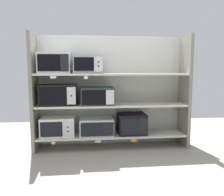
{
  "coord_description": "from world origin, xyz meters",
  "views": [
    {
      "loc": [
        -0.38,
        -3.64,
        1.27
      ],
      "look_at": [
        0.0,
        0.0,
        0.82
      ],
      "focal_mm": 36.46,
      "sensor_mm": 36.0,
      "label": 1
    }
  ],
  "objects_px": {
    "microwave_1": "(97,126)",
    "microwave_3": "(59,95)",
    "microwave_0": "(58,126)",
    "microwave_2": "(132,124)",
    "microwave_4": "(97,96)",
    "microwave_5": "(55,63)",
    "microwave_6": "(88,64)"
  },
  "relations": [
    {
      "from": "microwave_0",
      "to": "microwave_4",
      "type": "height_order",
      "value": "microwave_4"
    },
    {
      "from": "microwave_0",
      "to": "microwave_2",
      "type": "distance_m",
      "value": 1.2
    },
    {
      "from": "microwave_0",
      "to": "microwave_3",
      "type": "relative_size",
      "value": 0.92
    },
    {
      "from": "microwave_3",
      "to": "microwave_5",
      "type": "relative_size",
      "value": 1.19
    },
    {
      "from": "microwave_4",
      "to": "microwave_5",
      "type": "relative_size",
      "value": 1.08
    },
    {
      "from": "microwave_0",
      "to": "microwave_3",
      "type": "height_order",
      "value": "microwave_3"
    },
    {
      "from": "microwave_1",
      "to": "microwave_2",
      "type": "distance_m",
      "value": 0.58
    },
    {
      "from": "microwave_1",
      "to": "microwave_3",
      "type": "xyz_separation_m",
      "value": [
        -0.59,
        -0.0,
        0.53
      ]
    },
    {
      "from": "microwave_1",
      "to": "microwave_4",
      "type": "distance_m",
      "value": 0.5
    },
    {
      "from": "microwave_0",
      "to": "microwave_6",
      "type": "height_order",
      "value": "microwave_6"
    },
    {
      "from": "microwave_2",
      "to": "microwave_5",
      "type": "bearing_deg",
      "value": 180.0
    },
    {
      "from": "microwave_2",
      "to": "microwave_6",
      "type": "relative_size",
      "value": 0.99
    },
    {
      "from": "microwave_1",
      "to": "microwave_4",
      "type": "bearing_deg",
      "value": -0.33
    },
    {
      "from": "microwave_2",
      "to": "microwave_6",
      "type": "distance_m",
      "value": 1.2
    },
    {
      "from": "microwave_0",
      "to": "microwave_2",
      "type": "bearing_deg",
      "value": -0.0
    },
    {
      "from": "microwave_3",
      "to": "microwave_2",
      "type": "bearing_deg",
      "value": 0.01
    },
    {
      "from": "microwave_0",
      "to": "microwave_2",
      "type": "height_order",
      "value": "microwave_2"
    },
    {
      "from": "microwave_1",
      "to": "microwave_4",
      "type": "height_order",
      "value": "microwave_4"
    },
    {
      "from": "microwave_1",
      "to": "microwave_6",
      "type": "relative_size",
      "value": 1.18
    },
    {
      "from": "microwave_1",
      "to": "microwave_5",
      "type": "distance_m",
      "value": 1.2
    },
    {
      "from": "microwave_1",
      "to": "microwave_3",
      "type": "distance_m",
      "value": 0.79
    },
    {
      "from": "microwave_6",
      "to": "microwave_0",
      "type": "bearing_deg",
      "value": -179.98
    },
    {
      "from": "microwave_3",
      "to": "microwave_4",
      "type": "xyz_separation_m",
      "value": [
        0.61,
        -0.0,
        -0.03
      ]
    },
    {
      "from": "microwave_3",
      "to": "microwave_1",
      "type": "bearing_deg",
      "value": 0.01
    },
    {
      "from": "microwave_0",
      "to": "microwave_2",
      "type": "xyz_separation_m",
      "value": [
        1.2,
        -0.0,
        0.02
      ]
    },
    {
      "from": "microwave_4",
      "to": "microwave_5",
      "type": "height_order",
      "value": "microwave_5"
    },
    {
      "from": "microwave_6",
      "to": "microwave_1",
      "type": "bearing_deg",
      "value": -0.14
    },
    {
      "from": "microwave_0",
      "to": "microwave_5",
      "type": "distance_m",
      "value": 1.01
    },
    {
      "from": "microwave_1",
      "to": "microwave_5",
      "type": "bearing_deg",
      "value": 179.99
    },
    {
      "from": "microwave_1",
      "to": "microwave_6",
      "type": "height_order",
      "value": "microwave_6"
    },
    {
      "from": "microwave_0",
      "to": "microwave_5",
      "type": "height_order",
      "value": "microwave_5"
    },
    {
      "from": "microwave_2",
      "to": "microwave_6",
      "type": "height_order",
      "value": "microwave_6"
    }
  ]
}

